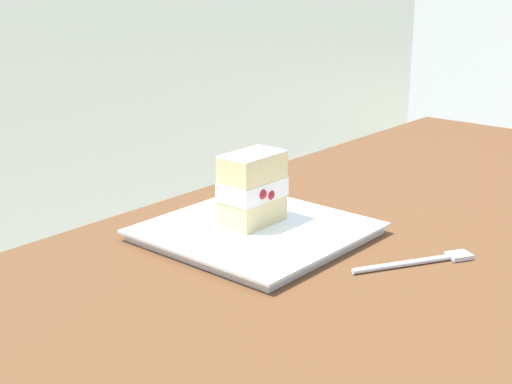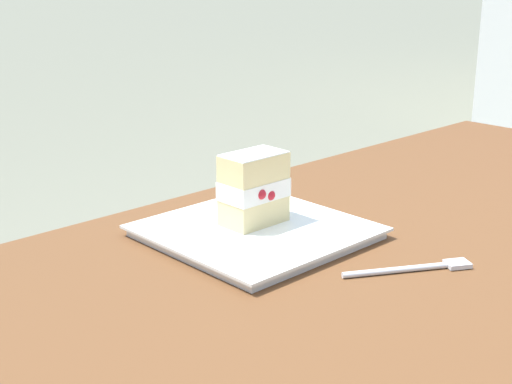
{
  "view_description": "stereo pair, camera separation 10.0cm",
  "coord_description": "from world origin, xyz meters",
  "px_view_note": "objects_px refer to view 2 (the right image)",
  "views": [
    {
      "loc": [
        -0.92,
        -0.4,
        1.13
      ],
      "look_at": [
        -0.2,
        0.22,
        0.83
      ],
      "focal_mm": 50.52,
      "sensor_mm": 36.0,
      "label": 1
    },
    {
      "loc": [
        -0.85,
        -0.48,
        1.13
      ],
      "look_at": [
        -0.2,
        0.22,
        0.83
      ],
      "focal_mm": 50.52,
      "sensor_mm": 36.0,
      "label": 2
    }
  ],
  "objects_px": {
    "dessert_plate": "(256,232)",
    "cake_slice": "(254,188)",
    "patio_table": "(460,308)",
    "dessert_fork": "(416,268)"
  },
  "relations": [
    {
      "from": "patio_table",
      "to": "dessert_plate",
      "type": "bearing_deg",
      "value": 132.75
    },
    {
      "from": "dessert_plate",
      "to": "dessert_fork",
      "type": "relative_size",
      "value": 1.76
    },
    {
      "from": "dessert_plate",
      "to": "patio_table",
      "type": "bearing_deg",
      "value": -47.25
    },
    {
      "from": "cake_slice",
      "to": "dessert_fork",
      "type": "distance_m",
      "value": 0.25
    },
    {
      "from": "dessert_plate",
      "to": "dessert_fork",
      "type": "distance_m",
      "value": 0.23
    },
    {
      "from": "cake_slice",
      "to": "dessert_plate",
      "type": "bearing_deg",
      "value": -123.38
    },
    {
      "from": "cake_slice",
      "to": "dessert_fork",
      "type": "bearing_deg",
      "value": -76.84
    },
    {
      "from": "patio_table",
      "to": "dessert_fork",
      "type": "distance_m",
      "value": 0.17
    },
    {
      "from": "cake_slice",
      "to": "patio_table",
      "type": "bearing_deg",
      "value": -50.43
    },
    {
      "from": "dessert_plate",
      "to": "cake_slice",
      "type": "xyz_separation_m",
      "value": [
        0.01,
        0.01,
        0.06
      ]
    }
  ]
}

